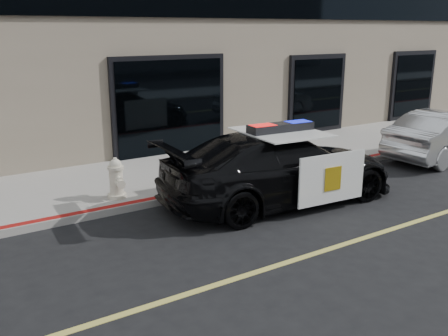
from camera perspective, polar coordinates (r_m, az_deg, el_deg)
ground at (r=9.76m, az=18.69°, el=-6.64°), size 120.00×120.00×0.00m
sidewalk_n at (r=13.41m, az=1.10°, el=0.57°), size 60.00×3.50×0.15m
police_car at (r=10.52m, az=6.37°, el=0.10°), size 2.85×5.49×1.70m
fire_hydrant at (r=10.56m, az=-12.20°, el=-1.27°), size 0.39×0.54×0.86m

